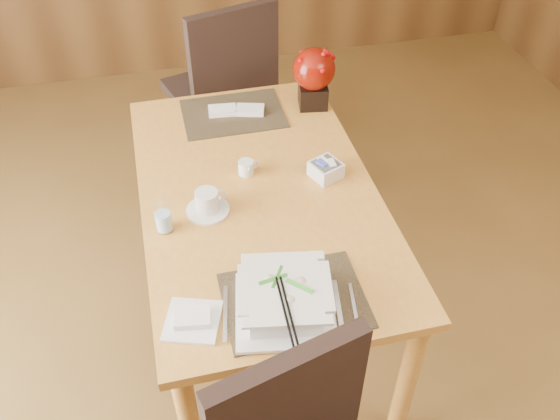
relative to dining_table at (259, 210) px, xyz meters
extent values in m
cube|color=gold|center=(0.00, 0.00, 0.08)|extent=(0.90, 1.50, 0.04)
cylinder|color=gold|center=(-0.39, 0.69, -0.30)|extent=(0.07, 0.07, 0.71)
cylinder|color=gold|center=(0.39, -0.69, -0.30)|extent=(0.07, 0.07, 0.71)
cylinder|color=gold|center=(0.39, 0.69, -0.30)|extent=(0.07, 0.07, 0.71)
cube|color=black|center=(0.00, -0.55, 0.10)|extent=(0.45, 0.33, 0.01)
cube|color=black|center=(0.00, 0.55, 0.10)|extent=(0.45, 0.33, 0.01)
cube|color=silver|center=(-0.04, -0.59, 0.10)|extent=(0.36, 0.36, 0.01)
cube|color=silver|center=(-0.04, -0.59, 0.16)|extent=(0.25, 0.25, 0.10)
cylinder|color=#CDC36E|center=(-0.04, -0.59, 0.16)|extent=(0.20, 0.20, 0.09)
cylinder|color=silver|center=(-0.21, -0.07, 0.10)|extent=(0.16, 0.16, 0.01)
cylinder|color=silver|center=(-0.21, -0.07, 0.15)|extent=(0.10, 0.10, 0.08)
cylinder|color=black|center=(-0.21, -0.07, 0.18)|extent=(0.08, 0.08, 0.01)
cylinder|color=white|center=(-0.37, -0.13, 0.17)|extent=(0.07, 0.07, 0.15)
cube|color=silver|center=(0.28, 0.03, 0.13)|extent=(0.14, 0.14, 0.06)
cube|color=black|center=(0.37, 0.54, 0.15)|extent=(0.15, 0.15, 0.11)
sphere|color=maroon|center=(0.37, 0.54, 0.28)|extent=(0.19, 0.19, 0.19)
cube|color=silver|center=(-0.33, -0.56, 0.10)|extent=(0.21, 0.21, 0.01)
cube|color=black|center=(-0.12, -0.93, 0.11)|extent=(0.45, 0.16, 0.52)
cube|color=black|center=(0.02, 1.16, -0.16)|extent=(0.62, 0.62, 0.06)
cube|color=black|center=(0.08, 0.94, 0.15)|extent=(0.47, 0.18, 0.54)
cylinder|color=black|center=(0.15, 1.41, -0.42)|extent=(0.04, 0.04, 0.46)
cylinder|color=black|center=(0.27, 1.02, -0.42)|extent=(0.04, 0.04, 0.46)
cylinder|color=black|center=(-0.24, 1.30, -0.42)|extent=(0.04, 0.04, 0.46)
cylinder|color=black|center=(-0.12, 0.90, -0.42)|extent=(0.04, 0.04, 0.46)
camera|label=1|loc=(-0.32, -1.70, 1.59)|focal=38.00mm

